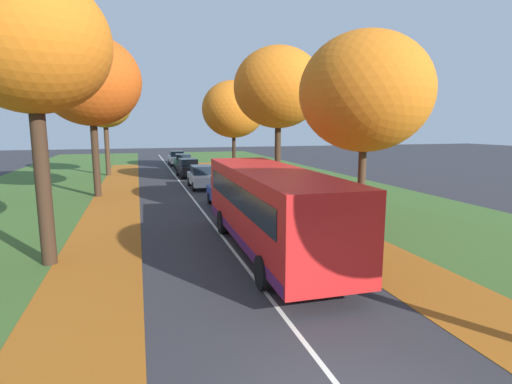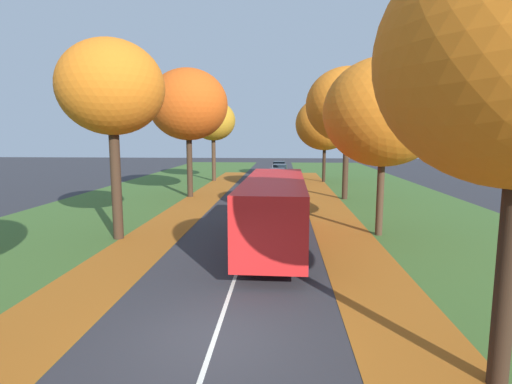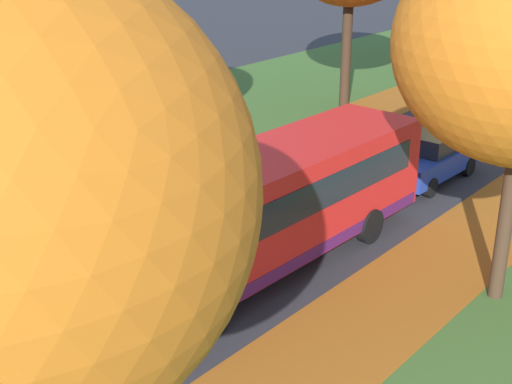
% 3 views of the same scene
% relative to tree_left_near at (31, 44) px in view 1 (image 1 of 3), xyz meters
% --- Properties ---
extents(grass_verge_left, '(12.00, 90.00, 0.01)m').
position_rel_tree_left_near_xyz_m(grass_verge_left, '(-3.10, 10.98, -6.90)').
color(grass_verge_left, '#3D6028').
rests_on(grass_verge_left, ground).
extents(leaf_litter_left, '(2.80, 60.00, 0.00)m').
position_rel_tree_left_near_xyz_m(leaf_litter_left, '(1.50, 4.98, -6.90)').
color(leaf_litter_left, '#9E5619').
rests_on(leaf_litter_left, grass_verge_left).
extents(grass_verge_right, '(12.00, 90.00, 0.01)m').
position_rel_tree_left_near_xyz_m(grass_verge_right, '(15.30, 10.98, -6.90)').
color(grass_verge_right, '#3D6028').
rests_on(grass_verge_right, ground).
extents(leaf_litter_right, '(2.80, 60.00, 0.00)m').
position_rel_tree_left_near_xyz_m(leaf_litter_right, '(10.70, 4.98, -6.90)').
color(leaf_litter_right, '#9E5619').
rests_on(leaf_litter_right, grass_verge_right).
extents(road_centre_line, '(0.12, 80.00, 0.01)m').
position_rel_tree_left_near_xyz_m(road_centre_line, '(6.10, 10.98, -6.90)').
color(road_centre_line, silver).
rests_on(road_centre_line, ground).
extents(tree_left_near, '(4.72, 4.72, 9.08)m').
position_rel_tree_left_near_xyz_m(tree_left_near, '(0.00, 0.00, 0.00)').
color(tree_left_near, '#382619').
rests_on(tree_left_near, ground).
extents(tree_left_mid, '(6.12, 6.12, 9.98)m').
position_rel_tree_left_near_xyz_m(tree_left_mid, '(0.35, 13.21, 0.30)').
color(tree_left_mid, '#382619').
rests_on(tree_left_mid, ground).
extents(tree_left_far, '(4.72, 4.72, 8.58)m').
position_rel_tree_left_near_xyz_m(tree_left_far, '(0.27, 24.83, -0.48)').
color(tree_left_far, '#422D1E').
rests_on(tree_left_far, ground).
extents(tree_right_near, '(5.67, 5.67, 8.46)m').
position_rel_tree_left_near_xyz_m(tree_right_near, '(12.41, 1.53, -1.01)').
color(tree_right_near, '#422D1E').
rests_on(tree_right_near, ground).
extents(tree_right_mid, '(6.20, 6.20, 9.90)m').
position_rel_tree_left_near_xyz_m(tree_right_mid, '(12.48, 12.85, 0.19)').
color(tree_right_mid, '#382619').
rests_on(tree_right_mid, ground).
extents(tree_right_far, '(6.13, 6.13, 8.85)m').
position_rel_tree_left_near_xyz_m(tree_right_far, '(12.07, 24.62, -0.82)').
color(tree_right_far, black).
rests_on(tree_right_far, ground).
extents(bus, '(2.80, 10.44, 2.98)m').
position_rel_tree_left_near_xyz_m(bus, '(7.35, -0.77, -5.20)').
color(bus, red).
rests_on(bus, ground).
extents(car_blue_lead, '(1.86, 4.24, 1.62)m').
position_rel_tree_left_near_xyz_m(car_blue_lead, '(7.59, 7.44, -6.09)').
color(car_blue_lead, '#233D9E').
rests_on(car_blue_lead, ground).
extents(car_silver_following, '(1.81, 4.22, 1.62)m').
position_rel_tree_left_near_xyz_m(car_silver_following, '(7.36, 14.91, -6.09)').
color(car_silver_following, '#B7BABF').
rests_on(car_silver_following, ground).
extents(car_black_third_in_line, '(1.91, 4.26, 1.62)m').
position_rel_tree_left_near_xyz_m(car_black_third_in_line, '(7.18, 21.56, -6.09)').
color(car_black_third_in_line, black).
rests_on(car_black_third_in_line, ground).
extents(car_green_fourth_in_line, '(1.92, 4.27, 1.62)m').
position_rel_tree_left_near_xyz_m(car_green_fourth_in_line, '(7.40, 27.73, -6.09)').
color(car_green_fourth_in_line, '#1E6038').
rests_on(car_green_fourth_in_line, ground).
extents(car_white_trailing, '(1.78, 4.20, 1.62)m').
position_rel_tree_left_near_xyz_m(car_white_trailing, '(7.24, 33.00, -6.09)').
color(car_white_trailing, silver).
rests_on(car_white_trailing, ground).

